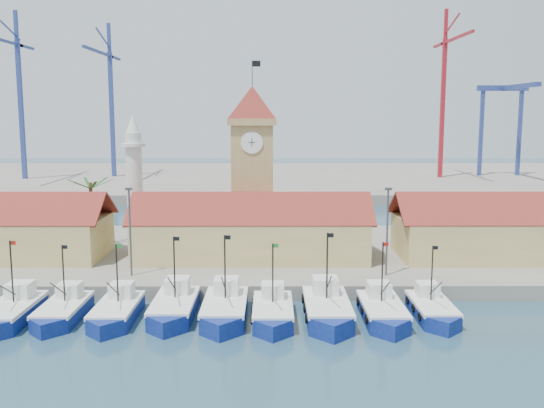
{
  "coord_description": "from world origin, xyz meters",
  "views": [
    {
      "loc": [
        2.17,
        -48.1,
        17.76
      ],
      "look_at": [
        2.36,
        18.0,
        7.98
      ],
      "focal_mm": 40.0,
      "sensor_mm": 36.0,
      "label": 1
    }
  ],
  "objects_px": {
    "minaret": "(134,179)",
    "boat_0": "(10,314)",
    "clock_tower": "(253,162)",
    "boat_4": "(225,311)"
  },
  "relations": [
    {
      "from": "clock_tower",
      "to": "minaret",
      "type": "height_order",
      "value": "clock_tower"
    },
    {
      "from": "minaret",
      "to": "boat_0",
      "type": "bearing_deg",
      "value": -101.45
    },
    {
      "from": "boat_4",
      "to": "minaret",
      "type": "distance_m",
      "value": 29.83
    },
    {
      "from": "minaret",
      "to": "boat_4",
      "type": "bearing_deg",
      "value": -62.42
    },
    {
      "from": "boat_4",
      "to": "minaret",
      "type": "relative_size",
      "value": 0.63
    },
    {
      "from": "clock_tower",
      "to": "boat_0",
      "type": "bearing_deg",
      "value": -130.23
    },
    {
      "from": "boat_0",
      "to": "clock_tower",
      "type": "height_order",
      "value": "clock_tower"
    },
    {
      "from": "clock_tower",
      "to": "minaret",
      "type": "bearing_deg",
      "value": 172.39
    },
    {
      "from": "boat_0",
      "to": "minaret",
      "type": "distance_m",
      "value": 27.95
    },
    {
      "from": "boat_0",
      "to": "minaret",
      "type": "relative_size",
      "value": 0.6
    }
  ]
}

